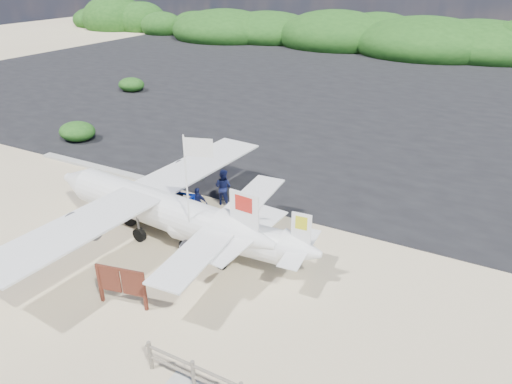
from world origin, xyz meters
TOP-DOWN VIEW (x-y plane):
  - ground at (0.00, 0.00)m, footprint 160.00×160.00m
  - asphalt_apron at (0.00, 30.00)m, footprint 90.00×50.00m
  - lagoon at (-9.00, 1.50)m, footprint 9.00×7.00m
  - vegetation_band at (0.00, 55.00)m, footprint 124.00×8.00m
  - baggage_cart at (-2.13, 1.78)m, footprint 3.41×2.28m
  - flagpole at (0.93, -0.02)m, footprint 1.14×0.74m
  - signboard at (0.38, -3.28)m, footprint 1.92×0.57m
  - crew_a at (-2.11, 2.96)m, footprint 0.79×0.61m
  - crew_b at (-0.53, 4.72)m, footprint 0.90×0.70m
  - crew_c at (-0.82, 2.99)m, footprint 0.97×0.61m
  - aircraft_large at (10.00, 23.43)m, footprint 15.05×15.05m
  - aircraft_small at (-9.62, 32.34)m, footprint 7.84×7.84m

SIDE VIEW (x-z plane):
  - ground at x=0.00m, z-range 0.00..0.00m
  - asphalt_apron at x=0.00m, z-range -0.02..0.02m
  - lagoon at x=-9.00m, z-range -0.20..0.20m
  - vegetation_band at x=0.00m, z-range -2.20..2.20m
  - baggage_cart at x=-2.13m, z-range -0.79..0.79m
  - flagpole at x=0.93m, z-range -2.64..2.64m
  - signboard at x=0.38m, z-range -0.79..0.79m
  - aircraft_large at x=10.00m, z-range -2.10..2.10m
  - aircraft_small at x=-9.62m, z-range -1.33..1.33m
  - crew_c at x=-0.82m, z-range 0.00..1.53m
  - crew_b at x=-0.53m, z-range 0.00..1.84m
  - crew_a at x=-2.11m, z-range 0.00..1.93m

